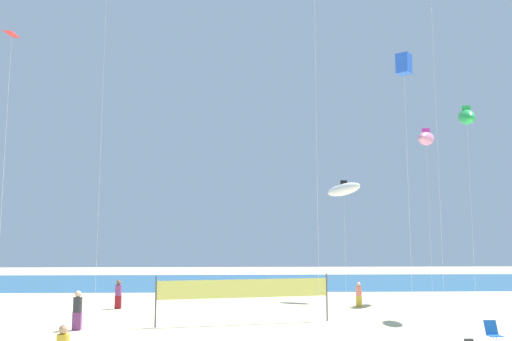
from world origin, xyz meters
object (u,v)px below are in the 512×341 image
beachgoer_coral_shirt (359,294)px  volleyball_net (245,290)px  kite_white_inflatable (344,189)px  kite_pink_inflatable (426,139)px  kite_green_inflatable (467,117)px  beachgoer_charcoal_shirt (77,309)px  kite_red_diamond (12,38)px  beachgoer_plum_shirt (118,293)px  kite_blue_box (404,65)px  folding_beach_chair (493,331)px

beachgoer_coral_shirt → volleyball_net: (-7.16, -6.18, 0.83)m
kite_white_inflatable → kite_pink_inflatable: kite_pink_inflatable is taller
kite_green_inflatable → kite_pink_inflatable: (0.02, 6.69, -0.02)m
beachgoer_charcoal_shirt → kite_red_diamond: 12.62m
volleyball_net → kite_white_inflatable: bearing=54.9°
beachgoer_charcoal_shirt → beachgoer_plum_shirt: bearing=42.4°
kite_green_inflatable → kite_pink_inflatable: bearing=89.8°
kite_blue_box → beachgoer_coral_shirt: bearing=92.1°
beachgoer_charcoal_shirt → kite_blue_box: bearing=-50.9°
beachgoer_coral_shirt → kite_green_inflatable: kite_green_inflatable is taller
beachgoer_plum_shirt → kite_pink_inflatable: size_ratio=0.14×
volleyball_net → kite_blue_box: kite_blue_box is taller
kite_white_inflatable → beachgoer_plum_shirt: bearing=-164.0°
beachgoer_plum_shirt → kite_white_inflatable: 16.74m
beachgoer_charcoal_shirt → volleyball_net: 7.96m
folding_beach_chair → kite_red_diamond: size_ratio=0.07×
folding_beach_chair → beachgoer_charcoal_shirt: bearing=-153.0°
beachgoer_plum_shirt → kite_blue_box: 20.93m
volleyball_net → kite_blue_box: (7.50, -2.92, 10.78)m
beachgoer_coral_shirt → beachgoer_charcoal_shirt: bearing=153.8°
kite_red_diamond → folding_beach_chair: bearing=-3.0°
volleyball_net → kite_pink_inflatable: size_ratio=0.72×
kite_blue_box → kite_pink_inflatable: kite_blue_box is taller
kite_white_inflatable → folding_beach_chair: bearing=-79.6°
kite_green_inflatable → kite_white_inflatable: 10.12m
beachgoer_charcoal_shirt → kite_pink_inflatable: kite_pink_inflatable is taller
beachgoer_charcoal_shirt → folding_beach_chair: 18.20m
beachgoer_charcoal_shirt → volleyball_net: volleyball_net is taller
folding_beach_chair → kite_blue_box: kite_blue_box is taller
folding_beach_chair → kite_green_inflatable: (2.91, 7.88, 10.75)m
kite_red_diamond → kite_white_inflatable: 23.31m
beachgoer_plum_shirt → kite_red_diamond: (-2.85, -10.10, 12.12)m
kite_green_inflatable → kite_white_inflatable: bearing=127.3°
beachgoer_charcoal_shirt → volleyball_net: (7.79, 1.49, 0.68)m
kite_pink_inflatable → kite_blue_box: bearing=-113.9°
beachgoer_charcoal_shirt → beachgoer_coral_shirt: bearing=-18.4°
kite_red_diamond → kite_pink_inflatable: size_ratio=1.12×
folding_beach_chair → kite_blue_box: bearing=176.7°
beachgoer_charcoal_shirt → kite_pink_inflatable: bearing=-17.9°
beachgoer_coral_shirt → kite_blue_box: (0.34, -9.10, 11.61)m
beachgoer_coral_shirt → kite_red_diamond: (-17.55, -10.29, 12.22)m
folding_beach_chair → beachgoer_coral_shirt: bearing=142.8°
kite_pink_inflatable → kite_green_inflatable: bearing=-90.2°
beachgoer_plum_shirt → folding_beach_chair: bearing=-143.7°
beachgoer_plum_shirt → volleyball_net: volleyball_net is taller
kite_pink_inflatable → folding_beach_chair: bearing=-101.4°
kite_blue_box → folding_beach_chair: bearing=-42.1°
beachgoer_coral_shirt → beachgoer_charcoal_shirt: beachgoer_charcoal_shirt is taller
beachgoer_plum_shirt → volleyball_net: size_ratio=0.20×
kite_green_inflatable → kite_red_diamond: kite_red_diamond is taller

